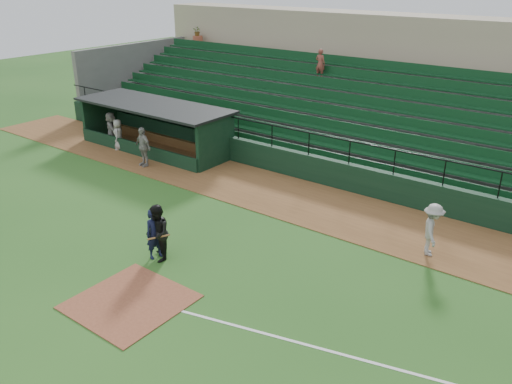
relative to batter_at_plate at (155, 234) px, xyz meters
The scene contains 12 objects.
ground 1.99m from the batter_at_plate, 43.71° to the right, with size 90.00×90.00×0.00m, color #28581C.
warning_track 6.93m from the batter_at_plate, 79.10° to the left, with size 40.00×4.00×0.03m, color brown.
home_plate_dirt 2.73m from the batter_at_plate, 59.90° to the right, with size 3.00×3.00×0.03m, color brown.
foul_line 9.34m from the batter_at_plate, ahead, with size 18.00×0.09×0.01m, color white.
stadium_structure 15.34m from the batter_at_plate, 85.11° to the left, with size 38.00×13.08×6.40m.
dugout 11.86m from the batter_at_plate, 135.46° to the left, with size 8.90×3.20×2.42m.
batter_at_plate is the anchor object (origin of this frame).
umpire 0.21m from the batter_at_plate, 12.65° to the right, with size 0.93×0.73×1.92m, color black.
runner 9.08m from the batter_at_plate, 37.96° to the left, with size 1.17×0.67×1.81m, color #9A9690.
dugout_player_a 8.98m from the batter_at_plate, 140.59° to the left, with size 1.12×0.46×1.90m, color #9A9590.
dugout_player_b 11.89m from the batter_at_plate, 146.18° to the left, with size 0.78×0.51×1.61m, color #A8A39D.
dugout_player_c 12.91m from the batter_at_plate, 147.31° to the left, with size 1.63×0.52×1.76m, color #A49F9A.
Camera 1 is at (10.51, -8.92, 8.82)m, focal length 36.95 mm.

